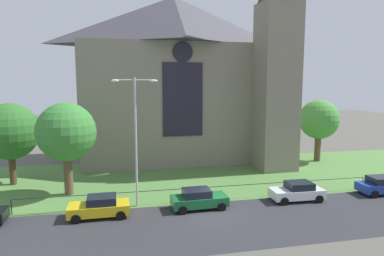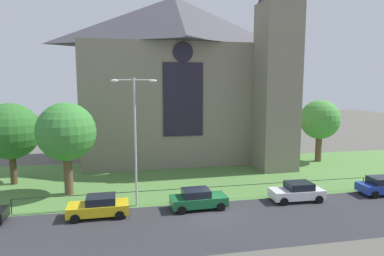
# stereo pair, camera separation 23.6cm
# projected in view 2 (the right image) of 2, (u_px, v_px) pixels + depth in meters

# --- Properties ---
(ground) EXTENTS (160.00, 160.00, 0.00)m
(ground) POSITION_uv_depth(u_px,v_px,m) (188.00, 176.00, 34.02)
(ground) COLOR #56544C
(road_asphalt) EXTENTS (120.00, 8.00, 0.01)m
(road_asphalt) POSITION_uv_depth(u_px,v_px,m) (221.00, 223.00, 22.35)
(road_asphalt) COLOR #2D2D33
(road_asphalt) RESTS_ON ground
(grass_verge) EXTENTS (120.00, 20.00, 0.01)m
(grass_verge) POSITION_uv_depth(u_px,v_px,m) (192.00, 181.00, 32.07)
(grass_verge) COLOR #517F3D
(grass_verge) RESTS_ON ground
(church_building) EXTENTS (23.20, 16.20, 26.00)m
(church_building) POSITION_uv_depth(u_px,v_px,m) (182.00, 77.00, 41.18)
(church_building) COLOR gray
(church_building) RESTS_ON ground
(iron_railing) EXTENTS (28.96, 0.07, 1.13)m
(iron_railing) POSITION_uv_depth(u_px,v_px,m) (206.00, 189.00, 26.61)
(iron_railing) COLOR black
(iron_railing) RESTS_ON ground
(tree_left_near) EXTENTS (4.90, 4.90, 7.84)m
(tree_left_near) POSITION_uv_depth(u_px,v_px,m) (66.00, 132.00, 27.67)
(tree_left_near) COLOR brown
(tree_left_near) RESTS_ON ground
(tree_right_far) EXTENTS (4.74, 4.74, 7.52)m
(tree_right_far) POSITION_uv_depth(u_px,v_px,m) (320.00, 120.00, 40.04)
(tree_right_far) COLOR brown
(tree_right_far) RESTS_ON ground
(tree_left_far) EXTENTS (5.23, 5.23, 7.65)m
(tree_left_far) POSITION_uv_depth(u_px,v_px,m) (11.00, 131.00, 30.61)
(tree_left_far) COLOR #4C3823
(tree_left_far) RESTS_ON ground
(streetlamp_near) EXTENTS (3.37, 0.26, 9.83)m
(streetlamp_near) POSITION_uv_depth(u_px,v_px,m) (135.00, 128.00, 24.78)
(streetlamp_near) COLOR #B2B2B7
(streetlamp_near) RESTS_ON ground
(parked_car_yellow) EXTENTS (4.22, 2.06, 1.51)m
(parked_car_yellow) POSITION_uv_depth(u_px,v_px,m) (99.00, 206.00, 23.38)
(parked_car_yellow) COLOR gold
(parked_car_yellow) RESTS_ON ground
(parked_car_green) EXTENTS (4.27, 2.16, 1.51)m
(parked_car_green) POSITION_uv_depth(u_px,v_px,m) (198.00, 199.00, 24.92)
(parked_car_green) COLOR #196033
(parked_car_green) RESTS_ON ground
(parked_car_white) EXTENTS (4.25, 2.12, 1.51)m
(parked_car_white) POSITION_uv_depth(u_px,v_px,m) (297.00, 192.00, 26.64)
(parked_car_white) COLOR silver
(parked_car_white) RESTS_ON ground
(parked_car_blue) EXTENTS (4.27, 2.17, 1.51)m
(parked_car_blue) POSITION_uv_depth(u_px,v_px,m) (383.00, 186.00, 28.20)
(parked_car_blue) COLOR #1E3899
(parked_car_blue) RESTS_ON ground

